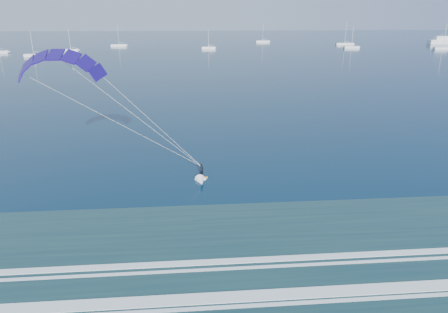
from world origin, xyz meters
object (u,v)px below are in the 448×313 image
kitesurfer_rig (136,116)px  sailboat_2 (119,45)px  sailboat_7 (345,44)px  sailboat_5 (351,47)px  sailboat_3 (208,48)px  motor_yacht (442,41)px  sailboat_1 (71,50)px  sailboat_0 (34,55)px  sailboat_6 (443,48)px  sailboat_4 (263,41)px

kitesurfer_rig → sailboat_2: bearing=99.8°
sailboat_2 → sailboat_7: 133.00m
sailboat_5 → sailboat_7: size_ratio=0.84×
sailboat_3 → motor_yacht: bearing=10.1°
sailboat_2 → sailboat_5: (127.27, -24.31, -0.00)m
sailboat_1 → sailboat_2: size_ratio=0.91×
sailboat_0 → sailboat_6: sailboat_6 is taller
sailboat_0 → sailboat_4: 142.45m
sailboat_5 → sailboat_7: bearing=77.2°
motor_yacht → sailboat_2: 195.57m
sailboat_2 → kitesurfer_rig: bearing=-80.2°
kitesurfer_rig → sailboat_3: kitesurfer_rig is taller
sailboat_6 → kitesurfer_rig: bearing=-129.6°
sailboat_1 → sailboat_4: size_ratio=0.90×
sailboat_2 → sailboat_3: size_ratio=1.17×
sailboat_2 → sailboat_5: 129.57m
sailboat_3 → sailboat_6: bearing=-5.9°
sailboat_1 → sailboat_6: 190.54m
motor_yacht → sailboat_7: 62.59m
sailboat_0 → sailboat_5: (154.39, 32.32, 0.00)m
sailboat_7 → sailboat_1: bearing=-168.1°
sailboat_0 → sailboat_2: bearing=64.4°
kitesurfer_rig → sailboat_5: 199.94m
sailboat_1 → sailboat_5: (145.66, 6.82, 0.00)m
sailboat_0 → sailboat_6: bearing=6.1°
sailboat_1 → kitesurfer_rig: bearing=-72.7°
sailboat_6 → motor_yacht: bearing=58.6°
kitesurfer_rig → sailboat_4: bearing=76.9°
kitesurfer_rig → sailboat_7: (98.28, 202.22, -7.31)m
kitesurfer_rig → sailboat_0: (-61.84, 144.76, -7.32)m
sailboat_3 → kitesurfer_rig: bearing=-94.9°
motor_yacht → sailboat_1: size_ratio=1.60×
motor_yacht → sailboat_3: 147.64m
sailboat_0 → sailboat_3: (77.30, 34.05, -0.00)m
sailboat_3 → sailboat_7: 86.07m
sailboat_0 → sailboat_3: size_ratio=1.06×
motor_yacht → sailboat_1: (-213.93, -34.39, -1.18)m
sailboat_3 → sailboat_7: size_ratio=0.74×
motor_yacht → sailboat_5: sailboat_5 is taller
motor_yacht → sailboat_5: (-68.26, -27.57, -1.18)m
sailboat_3 → sailboat_5: sailboat_5 is taller
sailboat_2 → sailboat_6: (172.10, -35.17, 0.01)m
sailboat_2 → sailboat_7: bearing=0.4°
sailboat_1 → sailboat_3: (68.57, 8.55, -0.00)m
sailboat_1 → sailboat_5: sailboat_5 is taller
motor_yacht → sailboat_3: bearing=-169.9°
sailboat_1 → motor_yacht: bearing=9.1°
sailboat_1 → sailboat_5: 145.82m
sailboat_4 → sailboat_7: bearing=-30.5°
sailboat_0 → sailboat_3: bearing=23.8°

